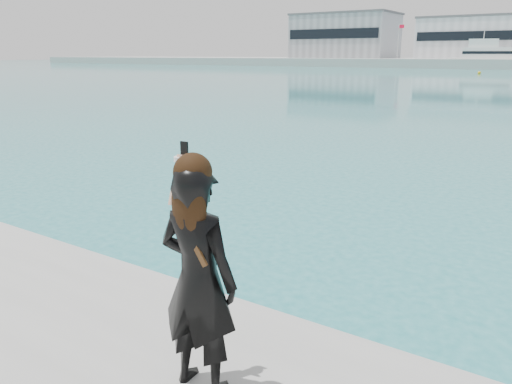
{
  "coord_description": "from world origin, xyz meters",
  "views": [
    {
      "loc": [
        2.73,
        -2.54,
        3.07
      ],
      "look_at": [
        0.72,
        0.49,
        2.06
      ],
      "focal_mm": 35.0,
      "sensor_mm": 36.0,
      "label": 1
    }
  ],
  "objects": [
    {
      "name": "warehouse_grey_left",
      "position": [
        -55.0,
        127.98,
        7.76
      ],
      "size": [
        26.52,
        16.36,
        11.5
      ],
      "color": "gray",
      "rests_on": "far_quay"
    },
    {
      "name": "warehouse_white",
      "position": [
        -22.0,
        127.98,
        6.76
      ],
      "size": [
        24.48,
        15.35,
        9.5
      ],
      "color": "silver",
      "rests_on": "far_quay"
    },
    {
      "name": "flagpole_left",
      "position": [
        -37.91,
        121.0,
        6.54
      ],
      "size": [
        1.28,
        0.16,
        8.0
      ],
      "color": "silver",
      "rests_on": "far_quay"
    },
    {
      "name": "motor_yacht",
      "position": [
        -16.33,
        114.8,
        2.25
      ],
      "size": [
        17.76,
        8.17,
        8.0
      ],
      "rotation": [
        0.0,
        0.0,
        0.21
      ],
      "color": "white",
      "rests_on": "ground"
    },
    {
      "name": "buoy_far",
      "position": [
        -12.68,
        85.3,
        0.0
      ],
      "size": [
        0.5,
        0.5,
        0.5
      ],
      "primitive_type": "sphere",
      "color": "#EFB30C",
      "rests_on": "ground"
    },
    {
      "name": "woman",
      "position": [
        0.71,
        -0.21,
        1.66
      ],
      "size": [
        0.61,
        0.42,
        1.71
      ],
      "rotation": [
        0.0,
        0.0,
        3.2
      ],
      "color": "black",
      "rests_on": "near_quay"
    }
  ]
}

